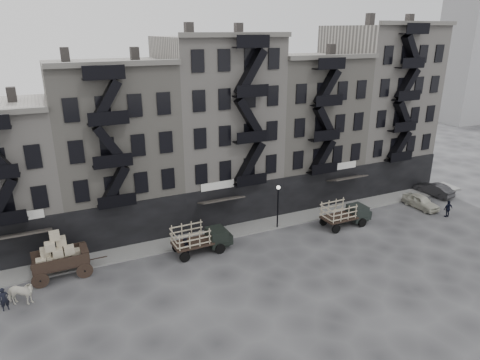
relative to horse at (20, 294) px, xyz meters
name	(u,v)px	position (x,y,z in m)	size (l,w,h in m)	color
ground	(262,247)	(18.50, 0.35, -0.87)	(140.00, 140.00, 0.00)	#38383A
sidewalk	(243,229)	(18.50, 4.10, -0.80)	(55.00, 2.50, 0.15)	slate
building_midwest	(114,148)	(8.50, 10.18, 6.63)	(10.00, 11.35, 16.20)	gray
building_center	(217,127)	(18.50, 10.18, 7.63)	(10.00, 11.35, 18.20)	#9F9992
building_mideast	(302,128)	(28.50, 10.18, 6.63)	(10.00, 11.35, 16.20)	gray
building_east	(375,107)	(38.50, 10.17, 8.13)	(10.00, 11.35, 19.20)	#9F9992
lamp_post	(278,201)	(21.50, 2.95, 1.91)	(0.36, 0.36, 4.28)	black
horse	(20,294)	(0.00, 0.00, 0.00)	(0.94, 2.06, 1.74)	silver
wagon	(57,252)	(2.61, 2.76, 1.18)	(4.29, 2.38, 3.59)	black
stake_truck_west	(200,237)	(13.48, 1.76, 0.56)	(5.04, 2.21, 2.50)	black
stake_truck_east	(345,212)	(27.59, 0.80, 0.54)	(4.99, 2.15, 2.48)	black
car_east	(421,202)	(37.50, 0.95, -0.18)	(1.63, 4.04, 1.38)	#B7B6A5
car_far	(434,189)	(41.67, 2.95, -0.17)	(1.49, 4.27, 1.41)	black
pedestrian_west	(4,299)	(-0.95, -0.15, -0.05)	(0.60, 0.39, 1.64)	black
pedestrian_mid	(185,248)	(12.03, 1.38, 0.00)	(0.84, 0.66, 1.73)	black
policeman	(448,209)	(38.12, -1.89, -0.01)	(1.01, 0.42, 1.73)	black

